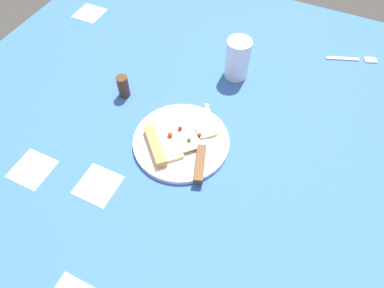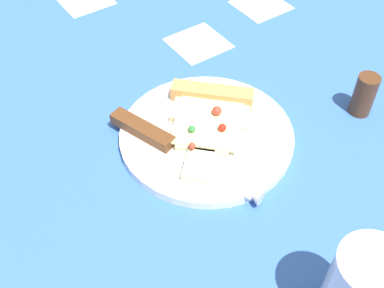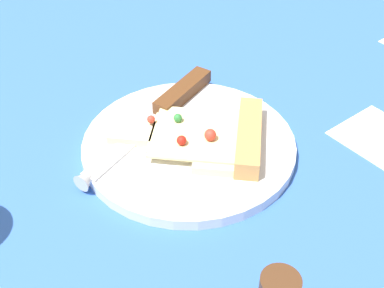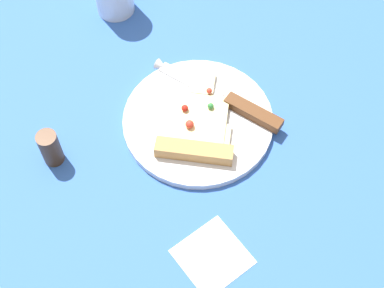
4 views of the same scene
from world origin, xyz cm
name	(u,v)px [view 4 (image 4 of 4)]	position (x,y,z in cm)	size (l,w,h in cm)	color
ground_plane	(146,109)	(-0.04, 0.03, -1.50)	(133.23, 133.23, 3.00)	#3360B7
plate	(198,121)	(-8.35, -4.58, 0.65)	(24.26, 24.26, 1.30)	silver
pizza_slice	(196,130)	(-10.17, -2.72, 2.10)	(17.77, 17.86, 2.63)	beige
knife	(229,100)	(-8.87, -10.53, 1.91)	(23.38, 9.80, 2.45)	silver
pepper_shaker	(52,150)	(-0.39, 17.31, 3.24)	(3.15, 3.15, 6.48)	#4C2D19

